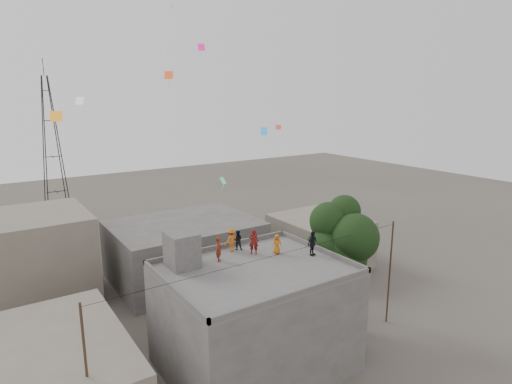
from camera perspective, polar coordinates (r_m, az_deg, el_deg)
ground at (r=27.30m, az=-0.19°, el=-22.10°), size 140.00×140.00×0.00m
main_building at (r=25.69m, az=-0.20°, el=-16.50°), size 10.00×8.00×6.10m
parapet at (r=24.29m, az=-0.20°, el=-9.89°), size 10.00×8.00×0.30m
stair_head_box at (r=24.69m, az=-9.86°, el=-7.59°), size 1.60×1.80×2.00m
neighbor_north at (r=38.04m, az=-9.47°, el=-7.60°), size 12.00×9.00×5.00m
neighbor_northwest at (r=36.81m, az=-28.32°, el=-8.05°), size 9.00×8.00×7.00m
neighbor_east at (r=41.21m, az=8.42°, el=-6.39°), size 7.00×8.00×4.40m
tree at (r=29.19m, az=11.35°, el=-6.51°), size 4.90×4.60×9.10m
utility_line at (r=24.67m, az=2.48°, el=-15.77°), size 20.12×0.62×7.40m
transmission_tower at (r=59.64m, az=-25.57°, el=5.19°), size 2.97×2.97×20.01m
person_red_adult at (r=26.26m, az=-0.32°, el=-6.63°), size 0.69×0.63×1.58m
person_orange_child at (r=26.38m, az=2.80°, el=-6.96°), size 0.69×0.56×1.23m
person_dark_child at (r=27.01m, az=-2.47°, el=-6.44°), size 0.77×0.71×1.26m
person_dark_adult at (r=26.25m, az=7.52°, el=-6.81°), size 0.96×0.59×1.53m
person_orange_adult at (r=26.74m, az=-3.33°, el=-6.40°), size 1.02×0.66×1.48m
person_red_child at (r=25.25m, az=-4.97°, el=-7.58°), size 0.59×0.65×1.50m
kites at (r=28.77m, az=-9.80°, el=13.90°), size 19.15×18.34×12.86m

